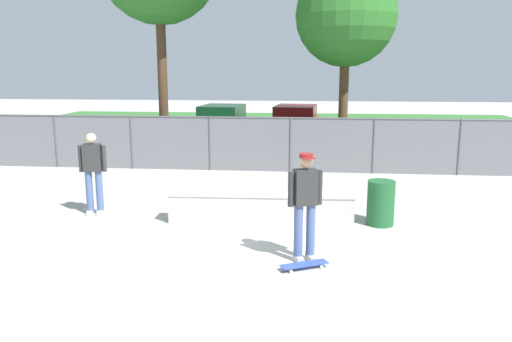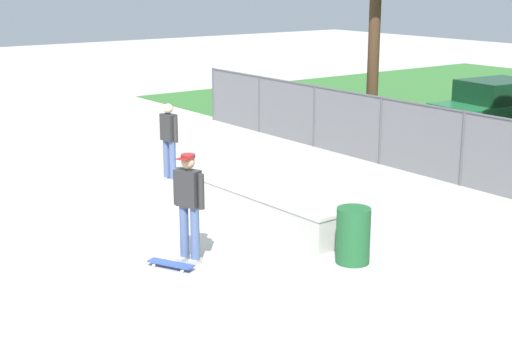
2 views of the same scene
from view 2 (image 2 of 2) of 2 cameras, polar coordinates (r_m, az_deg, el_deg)
ground_plane at (r=14.54m, az=-5.34°, el=-4.04°), size 80.00×80.00×0.00m
concrete_ledge at (r=14.36m, az=0.15°, el=-2.83°), size 3.91×0.61×0.65m
skateboarder at (r=12.31m, az=-5.05°, el=-2.41°), size 0.57×0.38×1.84m
skateboard at (r=12.44m, az=-6.41°, el=-6.94°), size 0.81×0.54×0.09m
chainlink_fence at (r=18.35m, az=12.15°, el=2.59°), size 17.81×0.07×1.71m
car_green at (r=23.62m, az=17.77°, el=4.56°), size 2.30×4.35×1.66m
bystander at (r=17.34m, az=-6.54°, el=2.40°), size 0.60×0.32×1.82m
trash_bin at (r=12.57m, az=7.29°, el=-4.82°), size 0.56×0.56×0.93m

